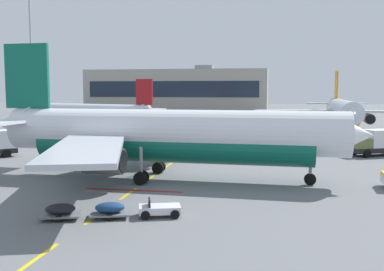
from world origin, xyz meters
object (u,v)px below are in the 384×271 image
Objects in this scene: airliner_foreground at (166,135)px; baggage_train at (110,210)px; catering_truck at (379,142)px; airliner_far_center at (99,113)px; apron_light_mast_near at (31,40)px; airliner_mid_left at (342,111)px.

airliner_foreground reaches higher than baggage_train.
airliner_foreground reaches higher than catering_truck.
airliner_far_center is 3.22× the size of baggage_train.
airliner_foreground reaches higher than airliner_far_center.
apron_light_mast_near is (-56.82, 20.16, 15.40)m from catering_truck.
apron_light_mast_near is (-34.49, 51.27, 16.53)m from baggage_train.
catering_truck is (47.27, -28.39, -1.56)m from airliner_far_center.
catering_truck is (-0.02, -31.26, -2.19)m from airliner_mid_left.
airliner_foreground is 53.79m from apron_light_mast_near.
airliner_foreground is at bearing -61.59° from airliner_far_center.
airliner_foreground is 13.00m from baggage_train.
airliner_mid_left is at bearing 66.29° from airliner_foreground.
airliner_foreground is at bearing -113.71° from airliner_mid_left.
airliner_foreground is 28.79m from catering_truck.
baggage_train is (-0.46, -12.53, -3.42)m from airliner_foreground.
airliner_mid_left is at bearing 70.29° from baggage_train.
catering_truck is 0.26× the size of apron_light_mast_near.
airliner_far_center is 64.57m from baggage_train.
apron_light_mast_near is at bearing -139.24° from airliner_far_center.
baggage_train is at bearing -67.26° from airliner_far_center.
apron_light_mast_near reaches higher than airliner_mid_left.
airliner_foreground is 1.03× the size of airliner_mid_left.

